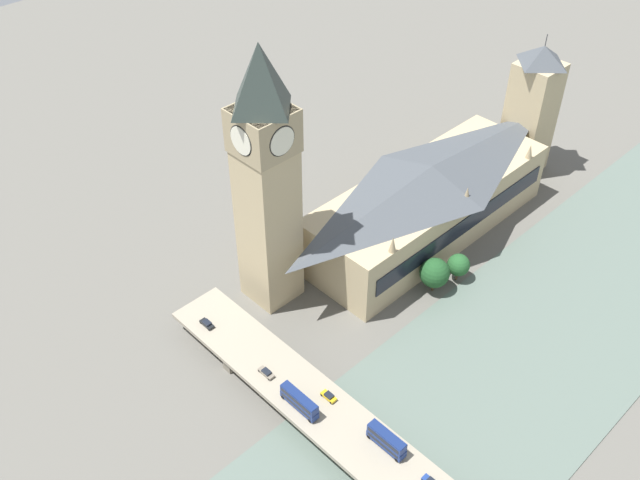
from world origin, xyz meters
name	(u,v)px	position (x,y,z in m)	size (l,w,h in m)	color
ground_plane	(452,269)	(0.00, 0.00, 0.00)	(600.00, 600.00, 0.00)	#605E56
river_water	(551,328)	(-35.24, 0.00, 0.15)	(58.49, 360.00, 0.30)	slate
parliament_hall	(428,200)	(17.78, -8.00, 13.01)	(30.02, 89.05, 26.19)	tan
clock_tower	(266,175)	(31.32, 47.28, 42.80)	(14.77, 14.77, 79.93)	tan
victoria_tower	(531,110)	(17.84, -63.60, 23.95)	(14.16, 14.16, 51.91)	tan
road_bridge	(389,469)	(-35.24, 69.77, 5.19)	(148.98, 15.46, 6.37)	gray
double_decker_bus_lead	(387,440)	(-31.23, 66.61, 9.06)	(10.36, 2.65, 4.90)	navy
double_decker_bus_mid	(299,401)	(-9.09, 73.55, 9.02)	(11.53, 2.48, 4.80)	navy
car_northbound_lead	(266,373)	(4.43, 72.58, 7.07)	(4.72, 1.83, 1.42)	slate
car_northbound_mid	(329,396)	(-12.01, 66.38, 7.10)	(4.22, 1.86, 1.47)	gold
car_southbound_mid	(207,324)	(28.76, 73.06, 7.08)	(4.53, 1.90, 1.44)	black
tree_embankment_near	(435,273)	(-1.76, 12.08, 7.06)	(9.08, 9.08, 11.61)	brown
tree_embankment_mid	(459,265)	(-3.84, 3.00, 5.87)	(6.96, 6.96, 9.37)	brown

